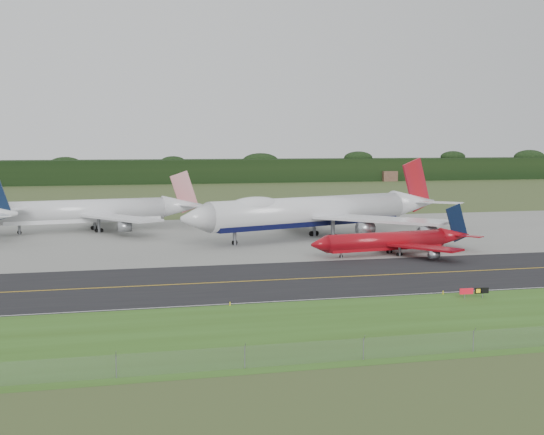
{
  "coord_description": "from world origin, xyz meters",
  "views": [
    {
      "loc": [
        -44.47,
        -116.73,
        21.57
      ],
      "look_at": [
        -9.87,
        22.0,
        7.09
      ],
      "focal_mm": 50.0,
      "sensor_mm": 36.0,
      "label": 1
    }
  ],
  "objects_px": {
    "jet_red_737": "(394,241)",
    "jet_star_tail": "(96,211)",
    "jet_ba_747": "(318,211)",
    "taxiway_sign": "(474,291)"
  },
  "relations": [
    {
      "from": "jet_red_737",
      "to": "jet_star_tail",
      "type": "relative_size",
      "value": 0.64
    },
    {
      "from": "jet_ba_747",
      "to": "jet_star_tail",
      "type": "height_order",
      "value": "jet_ba_747"
    },
    {
      "from": "jet_red_737",
      "to": "taxiway_sign",
      "type": "bearing_deg",
      "value": -97.62
    },
    {
      "from": "taxiway_sign",
      "to": "jet_star_tail",
      "type": "bearing_deg",
      "value": 117.93
    },
    {
      "from": "jet_star_tail",
      "to": "taxiway_sign",
      "type": "relative_size",
      "value": 12.56
    },
    {
      "from": "jet_red_737",
      "to": "jet_star_tail",
      "type": "distance_m",
      "value": 75.77
    },
    {
      "from": "jet_red_737",
      "to": "taxiway_sign",
      "type": "height_order",
      "value": "jet_red_737"
    },
    {
      "from": "jet_red_737",
      "to": "jet_ba_747",
      "type": "bearing_deg",
      "value": 104.07
    },
    {
      "from": "jet_ba_747",
      "to": "jet_star_tail",
      "type": "relative_size",
      "value": 1.26
    },
    {
      "from": "taxiway_sign",
      "to": "jet_ba_747",
      "type": "bearing_deg",
      "value": 91.16
    }
  ]
}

